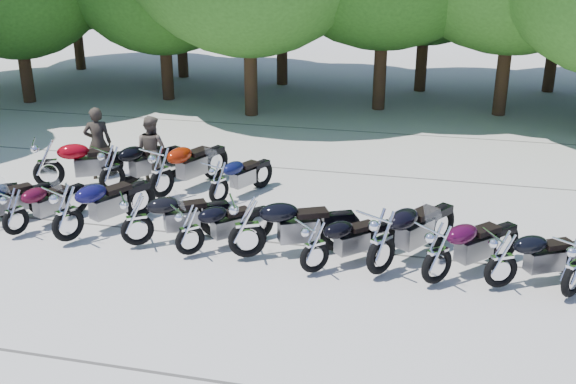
% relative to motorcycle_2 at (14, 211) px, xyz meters
% --- Properties ---
extents(ground, '(90.00, 90.00, 0.00)m').
position_rel_motorcycle_2_xyz_m(ground, '(5.39, -0.58, -0.57)').
color(ground, gray).
rests_on(ground, ground).
extents(motorcycle_2, '(1.34, 2.11, 1.15)m').
position_rel_motorcycle_2_xyz_m(motorcycle_2, '(0.00, 0.00, 0.00)').
color(motorcycle_2, '#3F0819').
rests_on(motorcycle_2, ground).
extents(motorcycle_3, '(1.75, 2.48, 1.36)m').
position_rel_motorcycle_2_xyz_m(motorcycle_3, '(1.20, -0.05, 0.11)').
color(motorcycle_3, '#0F0D3A').
rests_on(motorcycle_3, ground).
extents(motorcycle_4, '(2.22, 1.80, 1.26)m').
position_rel_motorcycle_2_xyz_m(motorcycle_4, '(2.61, 0.08, 0.06)').
color(motorcycle_4, black).
rests_on(motorcycle_4, ground).
extents(motorcycle_5, '(1.88, 1.91, 1.16)m').
position_rel_motorcycle_2_xyz_m(motorcycle_5, '(3.74, -0.07, 0.01)').
color(motorcycle_5, black).
rests_on(motorcycle_5, ground).
extents(motorcycle_6, '(2.58, 1.76, 1.41)m').
position_rel_motorcycle_2_xyz_m(motorcycle_6, '(4.82, 0.05, 0.13)').
color(motorcycle_6, black).
rests_on(motorcycle_6, ground).
extents(motorcycle_7, '(1.94, 1.92, 1.18)m').
position_rel_motorcycle_2_xyz_m(motorcycle_7, '(6.15, -0.23, 0.02)').
color(motorcycle_7, black).
rests_on(motorcycle_7, ground).
extents(motorcycle_8, '(2.01, 2.56, 1.44)m').
position_rel_motorcycle_2_xyz_m(motorcycle_8, '(7.30, -0.04, 0.15)').
color(motorcycle_8, black).
rests_on(motorcycle_8, ground).
extents(motorcycle_9, '(2.12, 2.17, 1.31)m').
position_rel_motorcycle_2_xyz_m(motorcycle_9, '(8.27, -0.17, 0.08)').
color(motorcycle_9, '#31061F').
rests_on(motorcycle_9, ground).
extents(motorcycle_10, '(2.21, 1.61, 1.22)m').
position_rel_motorcycle_2_xyz_m(motorcycle_10, '(9.33, -0.05, 0.04)').
color(motorcycle_10, black).
rests_on(motorcycle_10, ground).
extents(motorcycle_11, '(1.86, 2.22, 1.27)m').
position_rel_motorcycle_2_xyz_m(motorcycle_11, '(10.48, -0.11, 0.06)').
color(motorcycle_11, black).
rests_on(motorcycle_11, ground).
extents(motorcycle_14, '(2.57, 1.85, 1.42)m').
position_rel_motorcycle_2_xyz_m(motorcycle_14, '(-0.81, 2.54, 0.14)').
color(motorcycle_14, maroon).
rests_on(motorcycle_14, ground).
extents(motorcycle_15, '(1.83, 2.42, 1.35)m').
position_rel_motorcycle_2_xyz_m(motorcycle_15, '(0.79, 2.61, 0.10)').
color(motorcycle_15, black).
rests_on(motorcycle_15, ground).
extents(motorcycle_16, '(1.70, 2.60, 1.42)m').
position_rel_motorcycle_2_xyz_m(motorcycle_16, '(2.04, 2.58, 0.14)').
color(motorcycle_16, maroon).
rests_on(motorcycle_16, ground).
extents(motorcycle_17, '(1.45, 2.13, 1.17)m').
position_rel_motorcycle_2_xyz_m(motorcycle_17, '(3.42, 2.54, 0.01)').
color(motorcycle_17, '#0C1035').
rests_on(motorcycle_17, ground).
extents(rider_0, '(0.78, 0.67, 1.82)m').
position_rel_motorcycle_2_xyz_m(rider_0, '(-0.07, 3.64, 0.34)').
color(rider_0, black).
rests_on(rider_0, ground).
extents(rider_1, '(0.96, 0.85, 1.67)m').
position_rel_motorcycle_2_xyz_m(rider_1, '(1.33, 3.69, 0.26)').
color(rider_1, brown).
rests_on(rider_1, ground).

